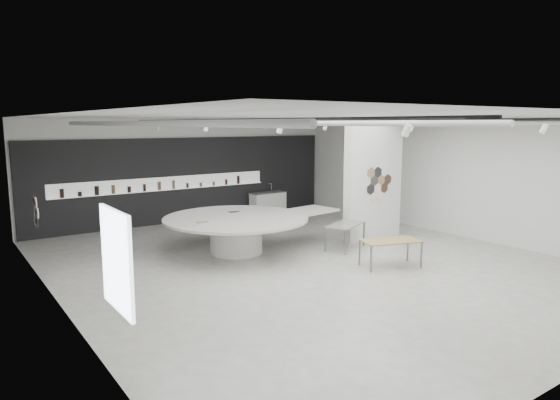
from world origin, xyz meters
TOP-DOWN VIEW (x-y plane):
  - room at (-0.09, -0.00)m, footprint 12.02×14.02m
  - back_wall_display at (-0.08, 6.93)m, footprint 11.80×0.27m
  - partition_column at (3.50, 1.00)m, footprint 2.20×0.38m
  - display_island at (-0.93, 1.84)m, footprint 5.57×4.58m
  - sample_table_wood at (1.50, -1.61)m, footprint 1.62×1.17m
  - sample_table_stone at (1.82, 0.43)m, footprint 1.58×1.22m
  - kitchen_counter at (3.20, 6.54)m, footprint 1.53×0.64m

SIDE VIEW (x-z plane):
  - kitchen_counter at x=3.20m, z-range -0.17..1.02m
  - sample_table_wood at x=1.50m, z-range 0.29..0.98m
  - sample_table_stone at x=1.82m, z-range 0.30..1.03m
  - display_island at x=-0.93m, z-range 0.15..1.19m
  - back_wall_display at x=-0.08m, z-range -0.01..3.09m
  - partition_column at x=3.50m, z-range 0.00..3.60m
  - room at x=-0.09m, z-range 0.16..3.98m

